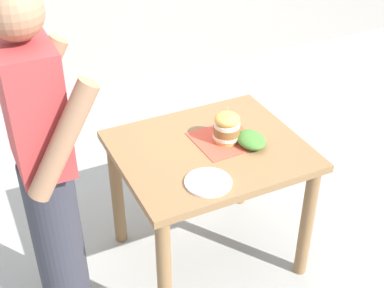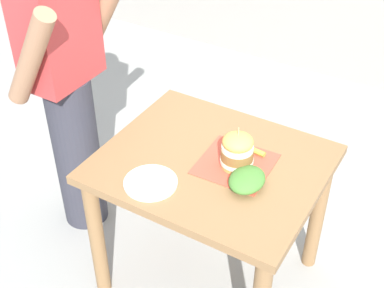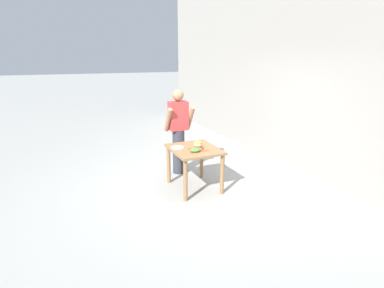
% 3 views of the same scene
% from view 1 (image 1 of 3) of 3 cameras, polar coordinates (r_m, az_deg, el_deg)
% --- Properties ---
extents(ground_plane, '(80.00, 80.00, 0.00)m').
position_cam_1_polar(ground_plane, '(3.19, 1.65, -11.61)').
color(ground_plane, '#9E9E99').
extents(patio_table, '(0.80, 0.94, 0.75)m').
position_cam_1_polar(patio_table, '(2.78, 1.86, -2.74)').
color(patio_table, olive).
rests_on(patio_table, ground).
extents(serving_paper, '(0.31, 0.31, 0.00)m').
position_cam_1_polar(serving_paper, '(2.76, 3.44, 0.46)').
color(serving_paper, '#D64C38').
rests_on(serving_paper, patio_table).
extents(sandwich, '(0.14, 0.14, 0.19)m').
position_cam_1_polar(sandwich, '(2.72, 3.74, 1.84)').
color(sandwich, gold).
rests_on(sandwich, serving_paper).
extents(pickle_spear, '(0.03, 0.09, 0.02)m').
position_cam_1_polar(pickle_spear, '(2.85, 3.17, 1.96)').
color(pickle_spear, '#8EA83D').
rests_on(pickle_spear, serving_paper).
extents(side_plate_with_forks, '(0.22, 0.22, 0.02)m').
position_cam_1_polar(side_plate_with_forks, '(2.46, 1.74, -4.10)').
color(side_plate_with_forks, white).
rests_on(side_plate_with_forks, patio_table).
extents(side_salad, '(0.18, 0.14, 0.06)m').
position_cam_1_polar(side_salad, '(2.72, 6.32, 0.45)').
color(side_salad, '#477F33').
rests_on(side_salad, patio_table).
extents(diner_across_table, '(0.55, 0.35, 1.69)m').
position_cam_1_polar(diner_across_table, '(2.44, -15.42, -2.15)').
color(diner_across_table, '#33333D').
rests_on(diner_across_table, ground).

